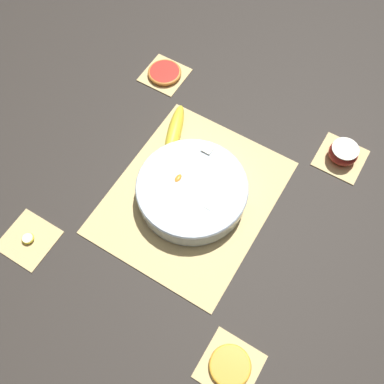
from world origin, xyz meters
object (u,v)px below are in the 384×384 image
(whole_banana, at_px, (174,132))
(apple_half, at_px, (343,153))
(orange_slice_whole, at_px, (230,366))
(banana_coin_single, at_px, (28,238))
(fruit_salad_bowl, at_px, (192,190))
(grapefruit_slice, at_px, (165,73))

(whole_banana, xyz_separation_m, apple_half, (0.17, -0.42, 0.00))
(orange_slice_whole, height_order, banana_coin_single, orange_slice_whole)
(orange_slice_whole, relative_size, banana_coin_single, 3.01)
(fruit_salad_bowl, relative_size, orange_slice_whole, 3.06)
(fruit_salad_bowl, distance_m, apple_half, 0.42)
(apple_half, bearing_deg, whole_banana, 112.56)
(fruit_salad_bowl, distance_m, whole_banana, 0.19)
(apple_half, relative_size, orange_slice_whole, 0.84)
(fruit_salad_bowl, distance_m, grapefruit_slice, 0.42)
(grapefruit_slice, bearing_deg, fruit_salad_bowl, -137.52)
(apple_half, distance_m, orange_slice_whole, 0.62)
(banana_coin_single, distance_m, grapefruit_slice, 0.62)
(banana_coin_single, bearing_deg, fruit_salad_bowl, -42.50)
(banana_coin_single, bearing_deg, whole_banana, -18.10)
(fruit_salad_bowl, relative_size, grapefruit_slice, 2.80)
(orange_slice_whole, bearing_deg, whole_banana, 43.47)
(apple_half, bearing_deg, fruit_salad_bowl, 137.61)
(apple_half, distance_m, grapefruit_slice, 0.56)
(fruit_salad_bowl, bearing_deg, banana_coin_single, 137.50)
(whole_banana, bearing_deg, orange_slice_whole, -136.53)
(fruit_salad_bowl, height_order, whole_banana, fruit_salad_bowl)
(fruit_salad_bowl, distance_m, orange_slice_whole, 0.42)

